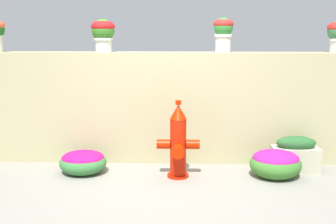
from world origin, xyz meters
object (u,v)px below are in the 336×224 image
object	(u,v)px
potted_plant_2	(223,31)
planter_box	(295,155)
potted_plant_1	(103,32)
fire_hydrant	(178,143)
flower_bush_right	(276,163)
flower_bush_left	(83,161)

from	to	relation	value
potted_plant_2	planter_box	size ratio (longest dim) A/B	0.76
potted_plant_1	fire_hydrant	bearing A→B (deg)	-32.49
potted_plant_2	flower_bush_right	size ratio (longest dim) A/B	0.71
potted_plant_2	planter_box	distance (m)	1.86
potted_plant_2	flower_bush_right	xyz separation A→B (m)	(0.63, -0.57, -1.60)
potted_plant_1	fire_hydrant	world-z (taller)	potted_plant_1
planter_box	potted_plant_1	bearing A→B (deg)	171.43
potted_plant_2	flower_bush_right	bearing A→B (deg)	-42.26
potted_plant_2	fire_hydrant	distance (m)	1.59
potted_plant_1	flower_bush_right	bearing A→B (deg)	-15.04
potted_plant_2	flower_bush_left	distance (m)	2.48
flower_bush_right	potted_plant_2	bearing A→B (deg)	137.74
flower_bush_left	planter_box	distance (m)	2.74
fire_hydrant	potted_plant_1	bearing A→B (deg)	147.51
potted_plant_2	fire_hydrant	size ratio (longest dim) A/B	0.47
potted_plant_1	flower_bush_left	world-z (taller)	potted_plant_1
potted_plant_1	flower_bush_right	xyz separation A→B (m)	(2.22, -0.60, -1.59)
potted_plant_2	planter_box	bearing A→B (deg)	-21.00
fire_hydrant	flower_bush_right	size ratio (longest dim) A/B	1.52
planter_box	flower_bush_right	bearing A→B (deg)	-144.37
potted_plant_1	fire_hydrant	distance (m)	1.79
potted_plant_2	flower_bush_right	world-z (taller)	potted_plant_2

